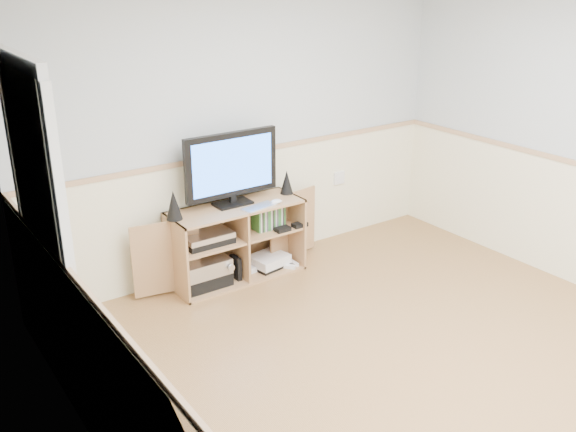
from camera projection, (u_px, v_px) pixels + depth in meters
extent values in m
cube|color=#AB814C|center=(433.00, 381.00, 4.15)|extent=(4.00, 4.50, 0.02)
cube|color=silver|center=(116.00, 293.00, 2.63)|extent=(0.02, 4.50, 2.50)
cube|color=silver|center=(247.00, 125.00, 5.42)|extent=(4.00, 0.02, 2.50)
cube|color=#F6EFC9|center=(250.00, 208.00, 5.68)|extent=(4.00, 0.01, 1.00)
cube|color=tan|center=(249.00, 152.00, 5.49)|extent=(4.00, 0.02, 0.04)
cube|color=silver|center=(43.00, 243.00, 3.73)|extent=(0.03, 0.82, 2.00)
cube|color=tan|center=(238.00, 276.00, 5.53)|extent=(1.15, 0.43, 0.02)
cube|color=tan|center=(236.00, 207.00, 5.30)|extent=(1.15, 0.43, 0.02)
cube|color=tan|center=(176.00, 258.00, 5.12)|extent=(0.02, 0.43, 0.65)
cube|color=tan|center=(291.00, 228.00, 5.72)|extent=(0.02, 0.43, 0.65)
cube|color=tan|center=(225.00, 234.00, 5.57)|extent=(1.15, 0.02, 0.65)
cube|color=tan|center=(237.00, 242.00, 5.42)|extent=(0.02, 0.41, 0.61)
cube|color=tan|center=(206.00, 244.00, 5.24)|extent=(0.54, 0.39, 0.02)
cube|color=tan|center=(265.00, 229.00, 5.55)|extent=(0.54, 0.39, 0.02)
cube|color=tan|center=(166.00, 258.00, 5.13)|extent=(0.55, 0.11, 0.61)
cube|color=tan|center=(293.00, 224.00, 5.79)|extent=(0.55, 0.11, 0.61)
cube|color=black|center=(233.00, 203.00, 5.33)|extent=(0.31, 0.18, 0.02)
cube|color=black|center=(233.00, 199.00, 5.32)|extent=(0.05, 0.04, 0.06)
cube|color=black|center=(231.00, 164.00, 5.21)|extent=(0.83, 0.05, 0.53)
cube|color=blue|center=(233.00, 165.00, 5.19)|extent=(0.73, 0.01, 0.44)
cone|color=black|center=(174.00, 205.00, 4.98)|extent=(0.13, 0.13, 0.24)
cone|color=black|center=(287.00, 182.00, 5.56)|extent=(0.11, 0.11, 0.21)
cube|color=silver|center=(259.00, 207.00, 5.26)|extent=(0.32, 0.17, 0.01)
ellipsoid|color=white|center=(276.00, 202.00, 5.35)|extent=(0.11, 0.08, 0.04)
cube|color=black|center=(204.00, 279.00, 5.33)|extent=(0.40, 0.30, 0.11)
cube|color=silver|center=(203.00, 266.00, 5.29)|extent=(0.40, 0.30, 0.13)
cube|color=black|center=(206.00, 240.00, 5.23)|extent=(0.40, 0.28, 0.05)
cube|color=silver|center=(206.00, 235.00, 5.21)|extent=(0.40, 0.28, 0.05)
cube|color=black|center=(236.00, 267.00, 5.43)|extent=(0.04, 0.14, 0.20)
cube|color=white|center=(254.00, 266.00, 5.64)|extent=(0.23, 0.19, 0.05)
cube|color=black|center=(269.00, 265.00, 5.67)|extent=(0.33, 0.28, 0.03)
cube|color=white|center=(269.00, 259.00, 5.65)|extent=(0.35, 0.31, 0.08)
cube|color=white|center=(293.00, 263.00, 5.72)|extent=(0.04, 0.14, 0.03)
cube|color=white|center=(281.00, 257.00, 5.83)|extent=(0.09, 0.15, 0.03)
cube|color=#3F8C3F|center=(268.00, 218.00, 5.51)|extent=(0.27, 0.13, 0.19)
cube|color=white|center=(339.00, 178.00, 6.17)|extent=(0.12, 0.03, 0.12)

